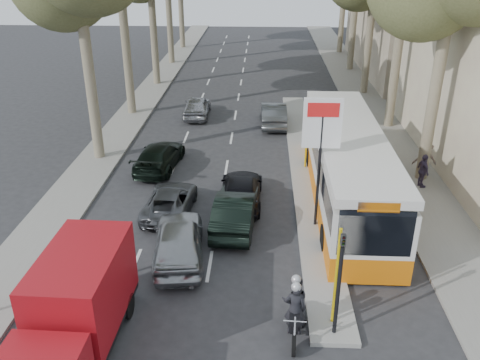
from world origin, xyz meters
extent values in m
plane|color=#28282B|center=(0.00, 0.00, 0.00)|extent=(120.00, 120.00, 0.00)
cube|color=gray|center=(8.60, 25.00, 0.06)|extent=(3.20, 70.00, 0.12)
cube|color=gray|center=(-8.00, 28.00, 0.06)|extent=(2.40, 64.00, 0.12)
cube|color=gray|center=(3.25, 11.00, 0.08)|extent=(1.50, 26.00, 0.16)
cylinder|color=yellow|center=(3.25, -1.00, 1.75)|extent=(0.10, 0.10, 3.50)
cylinder|color=yellow|center=(3.25, 5.00, 1.75)|extent=(0.10, 0.10, 3.50)
cylinder|color=yellow|center=(3.25, 11.00, 1.75)|extent=(0.10, 0.10, 3.50)
cylinder|color=black|center=(3.25, 5.00, 2.60)|extent=(0.12, 0.12, 5.20)
cube|color=white|center=(3.25, 5.00, 4.60)|extent=(1.50, 0.10, 2.00)
cube|color=red|center=(3.25, 4.94, 5.15)|extent=(1.20, 0.02, 0.55)
cylinder|color=black|center=(3.25, -1.50, 1.60)|extent=(0.12, 0.12, 3.20)
imported|color=black|center=(3.25, -1.50, 3.10)|extent=(0.16, 0.41, 1.00)
cylinder|color=#6B604C|center=(-8.00, 12.00, 4.20)|extent=(0.56, 0.56, 8.40)
cylinder|color=#6B604C|center=(-8.10, 20.00, 4.48)|extent=(0.56, 0.56, 8.96)
cylinder|color=#6B604C|center=(-7.90, 28.00, 4.06)|extent=(0.56, 0.56, 8.12)
cylinder|color=#6B604C|center=(-8.00, 36.00, 4.76)|extent=(0.56, 0.56, 9.52)
cylinder|color=#6B604C|center=(-8.10, 44.00, 4.34)|extent=(0.56, 0.56, 8.68)
cylinder|color=#6B604C|center=(9.00, 10.00, 4.20)|extent=(0.56, 0.56, 8.40)
cylinder|color=#6B604C|center=(9.10, 18.00, 4.62)|extent=(0.56, 0.56, 9.24)
cylinder|color=#6B604C|center=(8.90, 26.00, 3.92)|extent=(0.56, 0.56, 7.84)
cylinder|color=#6B604C|center=(9.00, 34.00, 4.48)|extent=(0.56, 0.56, 8.96)
cylinder|color=#6B604C|center=(9.10, 42.00, 4.20)|extent=(0.56, 0.56, 8.40)
imported|color=#9DA1A5|center=(-2.10, 2.50, 0.79)|extent=(2.43, 4.82, 1.57)
imported|color=black|center=(-0.09, 5.00, 0.76)|extent=(1.91, 4.70, 1.52)
imported|color=#46494D|center=(-3.03, 6.00, 0.58)|extent=(2.13, 4.27, 1.16)
imported|color=black|center=(0.05, 7.00, 0.67)|extent=(1.90, 4.62, 1.34)
imported|color=#96989E|center=(-3.50, 19.59, 0.71)|extent=(1.74, 4.17, 1.41)
imported|color=#46494D|center=(1.69, 18.11, 0.74)|extent=(1.66, 4.54, 1.49)
imported|color=black|center=(-4.42, 10.81, 0.68)|extent=(2.34, 4.83, 1.35)
cube|color=black|center=(-4.20, -2.50, 0.50)|extent=(2.15, 5.54, 0.23)
cylinder|color=black|center=(-5.07, -0.83, 0.41)|extent=(0.30, 0.83, 0.82)
cylinder|color=black|center=(-3.24, -0.88, 0.41)|extent=(0.30, 0.83, 0.82)
cube|color=maroon|center=(-4.18, -1.77, 1.78)|extent=(2.20, 3.89, 2.29)
cube|color=orange|center=(4.80, 7.49, 0.62)|extent=(2.91, 13.05, 1.02)
cube|color=silver|center=(4.80, 7.49, 1.98)|extent=(2.91, 13.05, 1.70)
cube|color=black|center=(4.80, 7.49, 2.32)|extent=(2.93, 12.53, 0.96)
cube|color=silver|center=(4.80, 7.49, 3.23)|extent=(2.91, 13.05, 0.34)
cube|color=black|center=(4.76, 1.00, 2.15)|extent=(2.49, 0.08, 1.70)
cube|color=orange|center=(4.76, 1.00, 3.15)|extent=(1.36, 0.07, 0.36)
cylinder|color=black|center=(3.48, 3.32, 0.51)|extent=(0.32, 1.09, 1.09)
cylinder|color=black|center=(6.07, 3.31, 0.51)|extent=(0.32, 1.09, 1.09)
cylinder|color=black|center=(3.53, 11.40, 0.51)|extent=(0.32, 1.09, 1.09)
cylinder|color=black|center=(6.12, 11.39, 0.51)|extent=(0.32, 1.09, 1.09)
cylinder|color=black|center=(1.98, -2.30, 0.34)|extent=(0.15, 0.69, 0.68)
cylinder|color=black|center=(2.08, -0.70, 0.34)|extent=(0.15, 0.69, 0.68)
cylinder|color=silver|center=(1.99, -2.22, 0.75)|extent=(0.09, 0.43, 0.86)
cube|color=black|center=(2.03, -1.45, 0.48)|extent=(0.28, 0.81, 0.32)
cube|color=black|center=(2.02, -1.66, 0.77)|extent=(0.35, 0.50, 0.23)
cube|color=black|center=(2.05, -1.13, 0.70)|extent=(0.34, 0.71, 0.13)
cylinder|color=silver|center=(1.99, -2.16, 1.09)|extent=(0.66, 0.08, 0.04)
imported|color=black|center=(2.03, -1.45, 0.95)|extent=(0.68, 0.47, 1.79)
imported|color=black|center=(2.06, -1.02, 0.89)|extent=(0.84, 0.50, 1.68)
sphere|color=#B2B2B7|center=(2.03, -1.50, 1.79)|extent=(0.30, 0.30, 0.30)
sphere|color=#B2B2B7|center=(2.06, -1.05, 1.73)|extent=(0.30, 0.30, 0.30)
imported|color=#423651|center=(8.69, 8.90, 0.96)|extent=(0.65, 1.05, 1.68)
imported|color=#68574E|center=(9.14, 10.23, 1.03)|extent=(1.21, 0.59, 1.82)
camera|label=1|loc=(0.93, -13.59, 10.92)|focal=38.00mm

